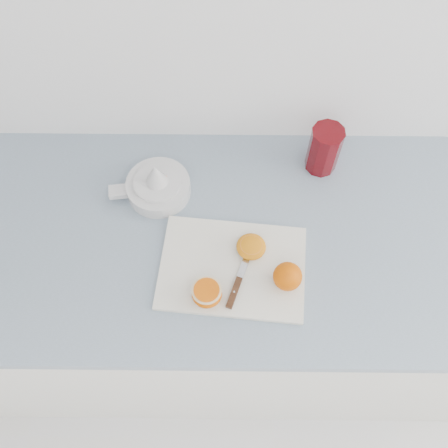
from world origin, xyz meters
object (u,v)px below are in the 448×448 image
Objects in this scene: counter at (251,299)px; red_tumbler at (324,150)px; half_orange at (207,293)px; citrus_juicer at (157,185)px; cutting_board at (232,268)px.

red_tumbler reaches higher than counter.
red_tumbler is (0.28, 0.37, 0.03)m from half_orange.
citrus_juicer is at bearing -168.11° from red_tumbler.
counter is 7.79× the size of cutting_board.
counter is 0.55m from citrus_juicer.
cutting_board reaches higher than counter.
cutting_board is at bearing -127.41° from red_tumbler.
red_tumbler is (0.23, 0.30, 0.06)m from cutting_board.
citrus_juicer reaches higher than cutting_board.
half_orange reaches higher than cutting_board.
counter is at bearing -24.70° from citrus_juicer.
citrus_juicer is at bearing 114.70° from half_orange.
counter is 0.52m from half_orange.
cutting_board is 1.63× the size of citrus_juicer.
half_orange is 0.33× the size of citrus_juicer.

